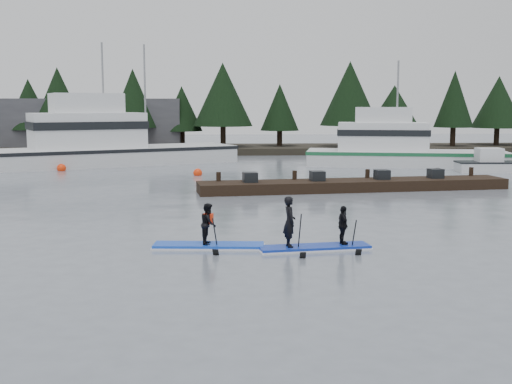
{
  "coord_description": "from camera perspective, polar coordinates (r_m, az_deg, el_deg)",
  "views": [
    {
      "loc": [
        -1.38,
        -18.15,
        4.37
      ],
      "look_at": [
        0.0,
        6.0,
        1.1
      ],
      "focal_mm": 45.0,
      "sensor_mm": 36.0,
      "label": 1
    }
  ],
  "objects": [
    {
      "name": "buoy_b",
      "position": [
        40.57,
        -5.2,
        1.48
      ],
      "size": [
        0.56,
        0.56,
        0.56
      ],
      "primitive_type": "sphere",
      "color": "#FF360C",
      "rests_on": "ground"
    },
    {
      "name": "buoy_c",
      "position": [
        47.97,
        11.78,
        2.31
      ],
      "size": [
        0.58,
        0.58,
        0.58
      ],
      "primitive_type": "sphere",
      "color": "#FF360C",
      "rests_on": "ground"
    },
    {
      "name": "fishing_boat_large",
      "position": [
        48.87,
        -12.89,
        3.26
      ],
      "size": [
        18.07,
        11.88,
        9.96
      ],
      "rotation": [
        0.0,
        0.0,
        0.43
      ],
      "color": "silver",
      "rests_on": "ground"
    },
    {
      "name": "skiff",
      "position": [
        45.55,
        21.0,
        2.11
      ],
      "size": [
        5.95,
        2.1,
        0.68
      ],
      "primitive_type": "cube",
      "rotation": [
        0.0,
        0.0,
        -0.06
      ],
      "color": "silver",
      "rests_on": "ground"
    },
    {
      "name": "waterfront_building",
      "position": [
        63.45,
        -14.81,
        5.75
      ],
      "size": [
        18.0,
        6.0,
        5.0
      ],
      "primitive_type": "cube",
      "color": "#4C4C51",
      "rests_on": "ground"
    },
    {
      "name": "paddleboard_solo",
      "position": [
        19.89,
        -4.23,
        -3.75
      ],
      "size": [
        3.46,
        1.23,
        1.84
      ],
      "rotation": [
        0.0,
        0.0,
        -0.08
      ],
      "color": "blue",
      "rests_on": "ground"
    },
    {
      "name": "far_shore",
      "position": [
        60.31,
        -1.95,
        3.82
      ],
      "size": [
        70.0,
        8.0,
        0.6
      ],
      "primitive_type": "cube",
      "color": "#2D281E",
      "rests_on": "ground"
    },
    {
      "name": "ground",
      "position": [
        18.72,
        1.05,
        -5.8
      ],
      "size": [
        160.0,
        160.0,
        0.0
      ],
      "primitive_type": "plane",
      "color": "slate",
      "rests_on": "ground"
    },
    {
      "name": "paddleboard_duo",
      "position": [
        19.65,
        5.15,
        -3.58
      ],
      "size": [
        3.48,
        1.39,
        2.14
      ],
      "rotation": [
        0.0,
        0.0,
        0.14
      ],
      "color": "#112FA6",
      "rests_on": "ground"
    },
    {
      "name": "floating_dock",
      "position": [
        33.67,
        8.74,
        0.61
      ],
      "size": [
        16.39,
        4.19,
        0.54
      ],
      "primitive_type": "cube",
      "rotation": [
        0.0,
        0.0,
        0.13
      ],
      "color": "black",
      "rests_on": "ground"
    },
    {
      "name": "buoy_a",
      "position": [
        45.22,
        -16.9,
        1.82
      ],
      "size": [
        0.61,
        0.61,
        0.61
      ],
      "primitive_type": "sphere",
      "color": "#FF360C",
      "rests_on": "ground"
    },
    {
      "name": "fishing_boat_medium",
      "position": [
        48.0,
        12.66,
        3.0
      ],
      "size": [
        14.71,
        6.83,
        8.48
      ],
      "rotation": [
        0.0,
        0.0,
        -0.2
      ],
      "color": "silver",
      "rests_on": "ground"
    },
    {
      "name": "treeline",
      "position": [
        60.33,
        -1.95,
        3.54
      ],
      "size": [
        60.0,
        4.0,
        8.0
      ],
      "primitive_type": null,
      "color": "black",
      "rests_on": "ground"
    }
  ]
}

